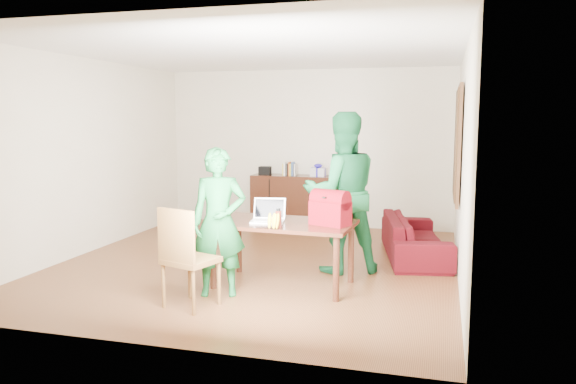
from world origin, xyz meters
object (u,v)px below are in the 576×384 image
(chair, at_px, (190,278))
(laptop, at_px, (267,218))
(person_near, at_px, (219,222))
(person_far, at_px, (342,193))
(sofa, at_px, (415,237))
(bottle, at_px, (278,218))
(table, at_px, (283,230))
(red_bag, at_px, (330,211))

(chair, bearing_deg, laptop, 75.92)
(person_near, height_order, person_far, person_far)
(person_near, distance_m, sofa, 2.99)
(person_near, distance_m, bottle, 0.63)
(table, bearing_deg, bottle, -80.24)
(table, bearing_deg, red_bag, -0.34)
(person_far, bearing_deg, person_near, 24.34)
(person_far, distance_m, sofa, 1.46)
(person_near, xyz_separation_m, bottle, (0.60, 0.19, 0.04))
(laptop, height_order, bottle, laptop)
(laptop, xyz_separation_m, sofa, (1.53, 1.80, -0.50))
(table, distance_m, bottle, 0.37)
(laptop, bearing_deg, person_far, 42.07)
(person_far, xyz_separation_m, bottle, (-0.49, -1.08, -0.15))
(person_near, relative_size, person_far, 0.81)
(table, xyz_separation_m, laptop, (-0.16, -0.07, 0.14))
(chair, xyz_separation_m, laptop, (0.54, 0.87, 0.48))
(sofa, bearing_deg, chair, 131.64)
(table, bearing_deg, person_near, -135.50)
(chair, bearing_deg, person_far, 71.99)
(person_far, distance_m, red_bag, 0.80)
(person_far, relative_size, bottle, 9.76)
(chair, bearing_deg, table, 71.03)
(red_bag, distance_m, sofa, 2.03)
(laptop, bearing_deg, person_near, -142.07)
(person_near, distance_m, person_far, 1.68)
(chair, distance_m, sofa, 3.37)
(laptop, bearing_deg, sofa, 41.02)
(red_bag, bearing_deg, bottle, -128.68)
(bottle, bearing_deg, person_far, 65.70)
(person_near, relative_size, red_bag, 3.85)
(laptop, distance_m, sofa, 2.41)
(table, relative_size, person_far, 0.82)
(person_near, bearing_deg, chair, -125.64)
(chair, distance_m, bottle, 1.10)
(table, height_order, person_near, person_near)
(person_far, relative_size, red_bag, 4.76)
(laptop, distance_m, red_bag, 0.71)
(laptop, height_order, red_bag, red_bag)
(red_bag, bearing_deg, laptop, -154.59)
(red_bag, bearing_deg, person_near, -134.98)
(table, height_order, laptop, laptop)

